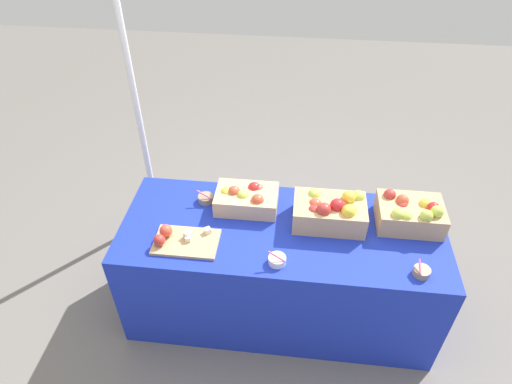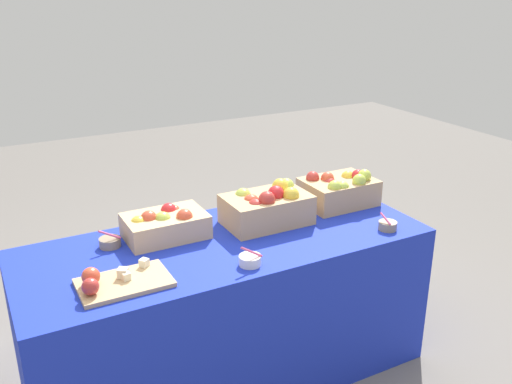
{
  "view_description": "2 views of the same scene",
  "coord_description": "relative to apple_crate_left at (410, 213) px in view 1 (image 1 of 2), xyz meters",
  "views": [
    {
      "loc": [
        0.05,
        -1.86,
        2.56
      ],
      "look_at": [
        -0.16,
        0.06,
        0.95
      ],
      "focal_mm": 31.1,
      "sensor_mm": 36.0,
      "label": 1
    },
    {
      "loc": [
        -0.99,
        -2.15,
        1.87
      ],
      "look_at": [
        0.17,
        0.02,
        0.94
      ],
      "focal_mm": 39.43,
      "sensor_mm": 36.0,
      "label": 2
    }
  ],
  "objects": [
    {
      "name": "apple_crate_right",
      "position": [
        -0.96,
        0.05,
        -0.02
      ],
      "size": [
        0.37,
        0.25,
        0.15
      ],
      "color": "tan",
      "rests_on": "table"
    },
    {
      "name": "sample_bowl_far",
      "position": [
        -0.74,
        -0.39,
        -0.06
      ],
      "size": [
        0.1,
        0.1,
        0.1
      ],
      "color": "silver",
      "rests_on": "table"
    },
    {
      "name": "sample_bowl_mid",
      "position": [
        -1.22,
        0.07,
        -0.06
      ],
      "size": [
        0.1,
        0.1,
        0.1
      ],
      "color": "gray",
      "rests_on": "table"
    },
    {
      "name": "apple_crate_left",
      "position": [
        0.0,
        0.0,
        0.0
      ],
      "size": [
        0.37,
        0.27,
        0.19
      ],
      "color": "tan",
      "rests_on": "table"
    },
    {
      "name": "ground_plane",
      "position": [
        -0.73,
        -0.12,
        -0.82
      ],
      "size": [
        10.0,
        10.0,
        0.0
      ],
      "primitive_type": "plane",
      "color": "slate"
    },
    {
      "name": "sample_bowl_near",
      "position": [
        0.01,
        -0.38,
        -0.06
      ],
      "size": [
        0.09,
        0.09,
        0.08
      ],
      "color": "gray",
      "rests_on": "table"
    },
    {
      "name": "cutting_board_front",
      "position": [
        -1.29,
        -0.3,
        -0.06
      ],
      "size": [
        0.36,
        0.23,
        0.09
      ],
      "color": "tan",
      "rests_on": "table"
    },
    {
      "name": "tent_pole",
      "position": [
        -1.81,
        0.65,
        0.14
      ],
      "size": [
        0.04,
        0.04,
        1.93
      ],
      "primitive_type": "cylinder",
      "color": "white",
      "rests_on": "ground_plane"
    },
    {
      "name": "apple_crate_middle",
      "position": [
        -0.46,
        -0.04,
        0.01
      ],
      "size": [
        0.42,
        0.26,
        0.2
      ],
      "color": "tan",
      "rests_on": "table"
    },
    {
      "name": "table",
      "position": [
        -0.73,
        -0.12,
        -0.45
      ],
      "size": [
        1.9,
        0.76,
        0.74
      ],
      "primitive_type": "cube",
      "color": "#192DB7",
      "rests_on": "ground_plane"
    }
  ]
}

